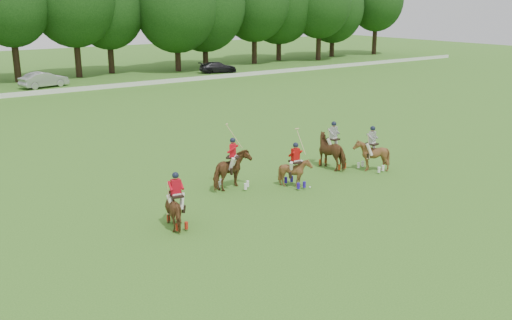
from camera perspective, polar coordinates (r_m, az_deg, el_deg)
ground at (r=23.56m, az=6.30°, el=-5.48°), size 180.00×180.00×0.00m
tree_line at (r=66.04m, az=-23.16°, el=14.30°), size 117.98×14.32×14.75m
boundary_rail at (r=56.84m, az=-20.23°, el=6.41°), size 120.00×0.10×0.44m
car_mid at (r=61.35m, az=-20.45°, el=7.54°), size 4.97×2.73×1.55m
car_right at (r=69.56m, az=-3.82°, el=9.23°), size 4.82×2.98×1.30m
polo_red_a at (r=22.16m, az=-7.93°, el=-4.74°), size 1.13×1.87×2.21m
polo_red_b at (r=26.32m, az=-2.31°, el=-1.05°), size 2.28×2.26×2.98m
polo_red_c at (r=26.69m, az=3.94°, el=-1.14°), size 1.23×1.36×2.68m
polo_stripe_a at (r=29.86m, az=7.70°, el=0.90°), size 1.35×2.21×2.48m
polo_stripe_b at (r=29.69m, az=11.46°, el=0.51°), size 1.62×1.74×2.35m
polo_ball at (r=26.76m, az=5.41°, el=-2.73°), size 0.09×0.09×0.09m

